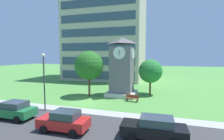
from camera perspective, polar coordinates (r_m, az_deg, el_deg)
ground_plane at (r=22.89m, az=-8.85°, el=-10.53°), size 160.00×160.00×0.00m
street_asphalt at (r=16.60m, az=-21.20°, el=-16.95°), size 120.00×7.20×0.01m
kerb_strip at (r=20.01m, az=-13.21°, el=-12.90°), size 120.00×1.60×0.01m
office_building at (r=44.89m, az=-2.07°, el=13.61°), size 19.07×13.59×25.60m
clock_tower at (r=25.39m, az=3.37°, el=-0.10°), size 4.27×4.27×8.74m
park_bench at (r=22.76m, az=6.86°, el=-9.39°), size 1.85×0.76×0.88m
street_lamp at (r=19.88m, az=-22.04°, el=-1.83°), size 0.36×0.36×6.30m
tree_by_building at (r=24.85m, az=-7.77°, el=1.55°), size 4.22×4.22×6.75m
tree_near_tower at (r=26.57m, az=12.87°, el=-0.39°), size 3.62×3.62×5.48m
parked_car_green at (r=19.22m, az=-30.33°, el=-11.55°), size 4.21×2.10×1.69m
parked_car_red at (r=14.67m, az=-15.86°, el=-16.19°), size 4.12×2.00×1.69m
parked_car_black at (r=13.27m, az=14.04°, el=-18.48°), size 4.71×2.03×1.69m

